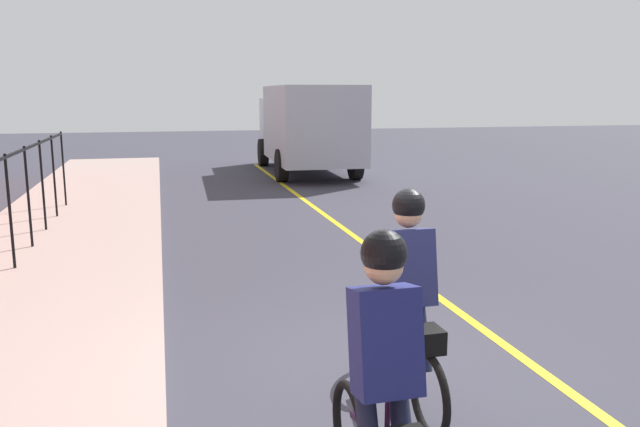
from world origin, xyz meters
The scene contains 5 objects.
ground_plane centered at (0.00, 0.00, 0.00)m, with size 80.00×80.00×0.00m, color #393743.
lane_line_centre centered at (0.00, -1.60, 0.00)m, with size 36.00×0.12×0.01m, color yellow.
cyclist_lead centered at (-1.96, 0.59, 0.91)m, with size 1.71×0.37×1.83m.
cyclist_follow centered at (-0.57, -0.11, 0.91)m, with size 1.71×0.37×1.83m.
box_truck_background centered at (15.03, -2.86, 1.55)m, with size 6.78×2.71×2.78m.
Camera 1 is at (-5.14, 1.76, 2.55)m, focal length 35.96 mm.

